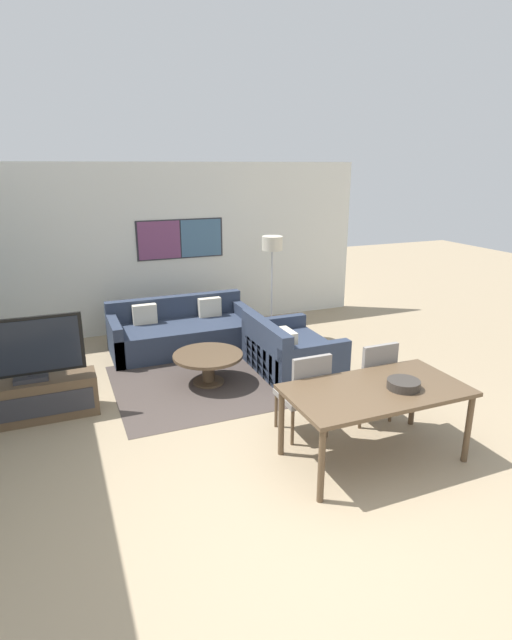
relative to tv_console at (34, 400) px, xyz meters
name	(u,v)px	position (x,y,z in m)	size (l,w,h in m)	color
ground_plane	(328,515)	(2.23, -2.69, -0.23)	(24.00, 24.00, 0.00)	#9E896B
wall_back	(170,248)	(2.24, 2.72, 1.17)	(6.99, 0.09, 2.80)	silver
area_rug	(209,382)	(2.09, 0.18, -0.23)	(2.41, 2.13, 0.01)	#473D38
tv_console	(34,400)	(0.00, 0.00, 0.00)	(1.36, 0.41, 0.47)	brown
television	(27,350)	(0.00, 0.00, 0.60)	(1.18, 0.20, 0.73)	#2D2D33
sofa_main	(181,332)	(2.09, 1.61, 0.03)	(2.16, 0.99, 0.76)	#2D384C
sofa_side	(288,354)	(3.22, 0.13, 0.03)	(0.99, 1.39, 0.76)	#2D384C
coffee_table	(208,361)	(2.09, 0.18, 0.07)	(0.91, 0.91, 0.41)	brown
dining_table	(376,395)	(3.05, -2.11, 0.44)	(1.71, 0.91, 0.74)	brown
dining_chair_left	(305,391)	(2.64, -1.49, 0.28)	(0.46, 0.46, 0.94)	gray
dining_chair_centre	(372,378)	(3.47, -1.46, 0.28)	(0.46, 0.46, 0.94)	gray
fruit_bowl	(404,384)	(3.29, -2.21, 0.56)	(0.31, 0.31, 0.08)	#332D28
floor_lamp	(272,253)	(3.60, 1.53, 1.18)	(0.33, 0.33, 1.68)	#2D2D33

